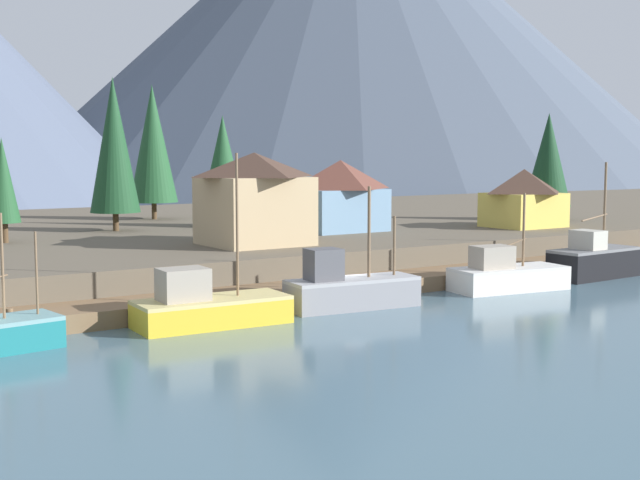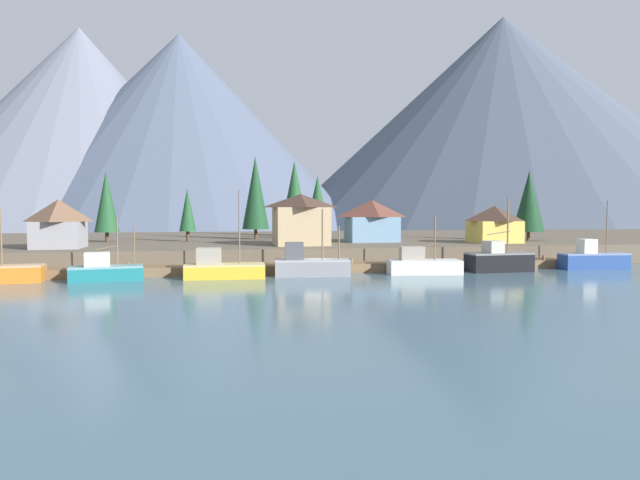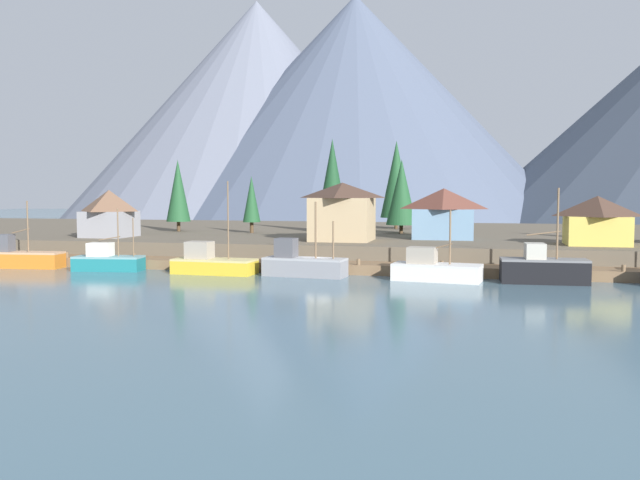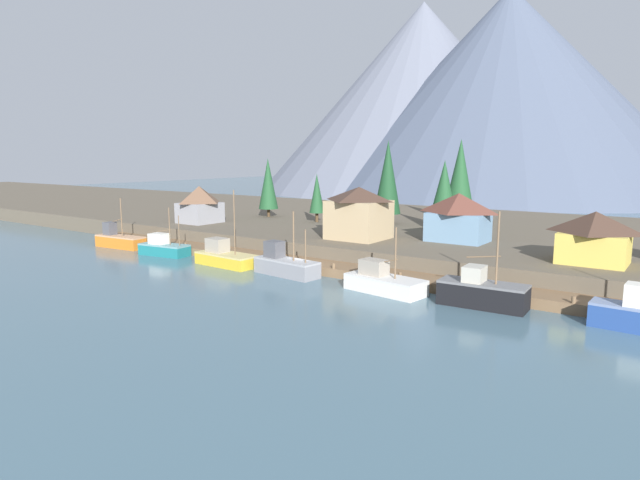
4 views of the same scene
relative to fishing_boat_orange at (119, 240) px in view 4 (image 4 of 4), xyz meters
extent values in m
cube|color=#476675|center=(32.07, 21.67, -1.56)|extent=(400.00, 400.00, 1.00)
cube|color=brown|center=(32.07, 3.67, -0.56)|extent=(80.00, 4.00, 1.00)
cylinder|color=brown|center=(-3.93, 1.87, -0.26)|extent=(0.36, 0.36, 1.60)
cylinder|color=brown|center=(4.07, 1.87, -0.26)|extent=(0.36, 0.36, 1.60)
cylinder|color=brown|center=(12.07, 1.87, -0.26)|extent=(0.36, 0.36, 1.60)
cylinder|color=brown|center=(20.07, 1.87, -0.26)|extent=(0.36, 0.36, 1.60)
cylinder|color=brown|center=(28.07, 1.87, -0.26)|extent=(0.36, 0.36, 1.60)
cylinder|color=brown|center=(36.07, 1.87, -0.26)|extent=(0.36, 0.36, 1.60)
cylinder|color=brown|center=(44.07, 1.87, -0.26)|extent=(0.36, 0.36, 1.60)
cylinder|color=brown|center=(52.07, 1.87, -0.26)|extent=(0.36, 0.36, 1.60)
cylinder|color=brown|center=(60.07, 1.87, -0.26)|extent=(0.36, 0.36, 1.60)
cube|color=brown|center=(32.07, 33.67, 0.19)|extent=(400.00, 56.00, 2.50)
cone|color=slate|center=(-22.64, 147.89, 33.80)|extent=(122.56, 122.56, 69.73)
cone|color=#4C566B|center=(10.67, 143.23, 32.96)|extent=(128.63, 128.63, 68.04)
cube|color=#CC6B1E|center=(0.22, 0.02, -0.30)|extent=(8.36, 3.06, 1.53)
cube|color=tan|center=(0.22, 0.02, 0.56)|extent=(8.36, 3.06, 0.20)
cube|color=#4C4C51|center=(-1.93, -0.17, 1.59)|extent=(1.60, 1.54, 1.85)
cylinder|color=brown|center=(0.69, 0.06, 3.38)|extent=(0.16, 0.16, 5.43)
cylinder|color=brown|center=(-0.14, -0.01, 2.90)|extent=(2.04, 0.29, 0.61)
cube|color=#196B70|center=(10.32, -0.24, -0.41)|extent=(7.23, 3.54, 1.31)
cube|color=#679496|center=(10.32, -0.24, 0.34)|extent=(7.23, 3.54, 0.20)
cube|color=silver|center=(9.49, -0.36, 1.13)|extent=(2.55, 2.14, 1.38)
cylinder|color=brown|center=(11.38, -0.10, 2.89)|extent=(0.14, 0.14, 4.90)
cylinder|color=brown|center=(12.97, 0.12, 2.42)|extent=(0.12, 0.12, 3.95)
cylinder|color=brown|center=(10.46, -0.23, 2.27)|extent=(2.30, 0.41, 0.47)
cube|color=gold|center=(21.98, -0.28, -0.42)|extent=(8.34, 3.57, 1.29)
cube|color=tan|center=(21.98, -0.28, 0.33)|extent=(8.34, 3.57, 0.20)
cube|color=gray|center=(20.36, -0.19, 1.27)|extent=(2.57, 2.02, 1.69)
cylinder|color=brown|center=(23.48, -0.36, 4.26)|extent=(0.14, 0.14, 7.66)
cube|color=gray|center=(31.20, -0.21, -0.27)|extent=(8.19, 3.49, 1.59)
cube|color=#9F9FA2|center=(31.20, -0.21, 0.62)|extent=(8.19, 3.49, 0.20)
cube|color=#4C4C51|center=(29.29, 0.00, 1.65)|extent=(2.10, 1.80, 1.85)
cylinder|color=brown|center=(32.30, -0.33, 3.42)|extent=(0.19, 0.19, 5.39)
cylinder|color=brown|center=(34.06, -0.53, 2.51)|extent=(0.16, 0.16, 3.58)
cube|color=silver|center=(43.76, -0.61, -0.39)|extent=(8.30, 4.22, 1.36)
cube|color=silver|center=(43.76, -0.61, 0.39)|extent=(8.30, 4.22, 0.20)
cube|color=gray|center=(42.38, -0.41, 1.24)|extent=(2.81, 2.10, 1.49)
cylinder|color=brown|center=(44.90, -0.78, 2.95)|extent=(0.17, 0.17, 4.92)
cylinder|color=brown|center=(43.93, -0.64, 2.03)|extent=(2.39, 0.46, 0.77)
cube|color=black|center=(53.11, -0.05, -0.08)|extent=(7.61, 3.15, 1.98)
cube|color=slate|center=(53.11, -0.05, 1.01)|extent=(7.61, 3.15, 0.20)
cube|color=#B2AD9E|center=(52.31, -0.09, 1.80)|extent=(1.79, 2.26, 1.38)
cylinder|color=brown|center=(54.18, 0.00, 4.25)|extent=(0.18, 0.18, 6.28)
cylinder|color=brown|center=(53.01, -0.05, 3.38)|extent=(2.92, 0.26, 0.50)
cube|color=silver|center=(64.72, 0.27, 1.69)|extent=(1.78, 1.77, 1.69)
cube|color=gray|center=(2.72, 12.95, 3.04)|extent=(5.40, 5.75, 3.20)
pyramid|color=brown|center=(2.72, 12.95, 5.96)|extent=(5.67, 6.03, 2.65)
cube|color=tan|center=(32.19, 13.36, 3.90)|extent=(6.81, 6.47, 4.92)
pyramid|color=#422D23|center=(32.19, 13.36, 7.23)|extent=(7.15, 6.80, 1.75)
cube|color=gold|center=(59.62, 13.05, 2.96)|extent=(6.23, 5.25, 3.04)
pyramid|color=#422D23|center=(59.62, 13.05, 5.55)|extent=(6.54, 5.51, 2.15)
cube|color=#6689A8|center=(43.44, 18.61, 3.23)|extent=(7.06, 4.97, 3.58)
pyramid|color=brown|center=(43.44, 18.61, 6.24)|extent=(7.41, 5.22, 2.45)
cylinder|color=#4C3823|center=(17.35, 24.66, 2.18)|extent=(0.50, 0.50, 1.50)
cone|color=#1E4C28|center=(17.35, 24.66, 6.07)|extent=(2.41, 2.41, 6.28)
cylinder|color=#4C3823|center=(37.38, 28.42, 2.02)|extent=(0.50, 0.50, 1.17)
cone|color=#1E4C28|center=(37.38, 28.42, 7.01)|extent=(4.14, 4.14, 8.82)
cylinder|color=#4C3823|center=(27.61, 29.39, 2.23)|extent=(0.50, 0.50, 1.60)
cone|color=#194223|center=(27.61, 29.39, 8.73)|extent=(4.22, 4.22, 11.40)
cylinder|color=#4C3823|center=(5.98, 25.87, 2.14)|extent=(0.50, 0.50, 1.42)
cone|color=#1E4C28|center=(5.98, 25.87, 7.23)|extent=(3.41, 3.41, 8.76)
cylinder|color=#4C3823|center=(35.38, 39.67, 2.29)|extent=(0.50, 0.50, 1.72)
cone|color=#1E4C28|center=(35.38, 39.67, 8.97)|extent=(4.76, 4.76, 11.63)
camera|label=1|loc=(1.99, -40.83, 8.11)|focal=48.09mm
camera|label=2|loc=(20.40, -58.57, 5.97)|focal=31.26mm
camera|label=3|loc=(46.97, -61.89, 7.03)|focal=37.43mm
camera|label=4|loc=(68.05, -45.43, 11.99)|focal=30.18mm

